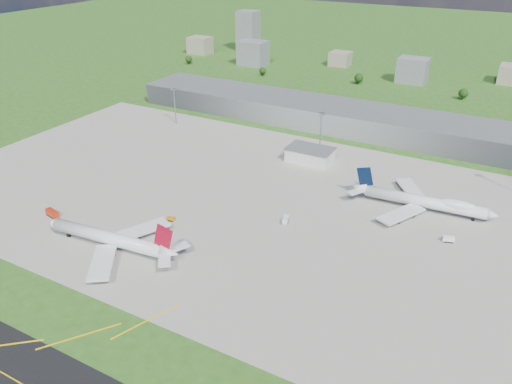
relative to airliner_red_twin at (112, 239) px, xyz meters
The scene contains 22 objects.
ground 179.01m from the airliner_red_twin, 81.35° to the left, with size 1400.00×1400.00×0.00m, color #2A561A.
apron 76.57m from the airliner_red_twin, 61.11° to the left, with size 360.00×190.00×0.08m, color #9B978C.
terminal 193.80m from the airliner_red_twin, 82.02° to the left, with size 300.00×42.00×15.00m, color gray.
ops_building 132.17m from the airliner_red_twin, 73.78° to the left, with size 26.00×16.00×8.00m, color silver.
mast_west 160.12m from the airliner_red_twin, 117.25° to the left, with size 3.50×2.00×25.90m.
mast_center 147.18m from the airliner_red_twin, 75.42° to the left, with size 3.50×2.00×25.90m.
airliner_red_twin is the anchor object (origin of this frame).
airliner_blue_quad 147.12m from the airliner_red_twin, 41.99° to the left, with size 69.24×54.20×18.07m.
fire_truck 46.03m from the airliner_red_twin, behind, with size 7.90×4.22×3.35m.
tug_yellow 32.14m from the airliner_red_twin, 77.47° to the left, with size 4.14×3.04×1.83m.
van_white_near 78.68m from the airliner_red_twin, 45.31° to the left, with size 3.91×6.06×2.81m.
van_white_far 146.33m from the airliner_red_twin, 31.02° to the left, with size 5.42×3.75×2.55m.
bldg_far_w 397.04m from the airliner_red_twin, 119.10° to the left, with size 24.00×20.00×18.00m, color gray.
bldg_w 345.98m from the airliner_red_twin, 109.08° to the left, with size 28.00×22.00×24.00m, color slate.
bldg_cw 368.40m from the airliner_red_twin, 95.15° to the left, with size 20.00×18.00×14.00m, color gray.
bldg_c 340.21m from the airliner_red_twin, 82.07° to the left, with size 26.00×20.00×22.00m, color slate.
bldg_ce 397.71m from the airliner_red_twin, 71.39° to the left, with size 22.00×24.00×16.00m, color gray.
bldg_tall_w 416.44m from the airliner_red_twin, 111.59° to the left, with size 22.00×20.00×44.00m, color slate.
tree_far_w 343.67m from the airliner_red_twin, 120.24° to the left, with size 7.20×7.20×8.80m.
tree_w 303.50m from the airliner_red_twin, 105.89° to the left, with size 6.75×6.75×8.25m.
tree_c 306.98m from the airliner_red_twin, 88.71° to the left, with size 8.10×8.10×9.90m.
tree_e 317.08m from the airliner_red_twin, 72.20° to the left, with size 7.65×7.65×9.35m.
Camera 1 is at (113.35, -154.48, 120.74)m, focal length 35.00 mm.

